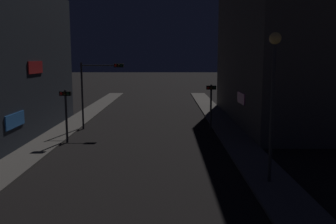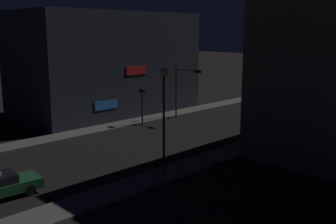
{
  "view_description": "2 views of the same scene",
  "coord_description": "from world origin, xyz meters",
  "px_view_note": "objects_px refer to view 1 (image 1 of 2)",
  "views": [
    {
      "loc": [
        1.83,
        -1.66,
        6.03
      ],
      "look_at": [
        1.9,
        18.22,
        3.05
      ],
      "focal_mm": 38.79,
      "sensor_mm": 36.0,
      "label": 1
    },
    {
      "loc": [
        24.78,
        -2.44,
        9.4
      ],
      "look_at": [
        2.26,
        19.9,
        2.99
      ],
      "focal_mm": 42.44,
      "sensor_mm": 36.0,
      "label": 2
    }
  ],
  "objects_px": {
    "traffic_light_left_kerb": "(64,105)",
    "street_lamp_near_block": "(272,76)",
    "traffic_light_right_kerb": "(210,98)",
    "traffic_light_overhead": "(96,82)"
  },
  "relations": [
    {
      "from": "traffic_light_overhead",
      "to": "traffic_light_right_kerb",
      "type": "distance_m",
      "value": 9.63
    },
    {
      "from": "traffic_light_left_kerb",
      "to": "street_lamp_near_block",
      "type": "bearing_deg",
      "value": -35.53
    },
    {
      "from": "traffic_light_overhead",
      "to": "street_lamp_near_block",
      "type": "xyz_separation_m",
      "value": [
        10.83,
        -13.65,
        1.17
      ]
    },
    {
      "from": "traffic_light_overhead",
      "to": "street_lamp_near_block",
      "type": "distance_m",
      "value": 17.46
    },
    {
      "from": "traffic_light_left_kerb",
      "to": "street_lamp_near_block",
      "type": "distance_m",
      "value": 15.09
    },
    {
      "from": "traffic_light_right_kerb",
      "to": "street_lamp_near_block",
      "type": "xyz_separation_m",
      "value": [
        1.3,
        -13.14,
        2.46
      ]
    },
    {
      "from": "traffic_light_overhead",
      "to": "street_lamp_near_block",
      "type": "bearing_deg",
      "value": -51.59
    },
    {
      "from": "street_lamp_near_block",
      "to": "traffic_light_overhead",
      "type": "bearing_deg",
      "value": 128.41
    },
    {
      "from": "traffic_light_overhead",
      "to": "traffic_light_left_kerb",
      "type": "bearing_deg",
      "value": -104.44
    },
    {
      "from": "traffic_light_right_kerb",
      "to": "street_lamp_near_block",
      "type": "bearing_deg",
      "value": -84.37
    }
  ]
}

